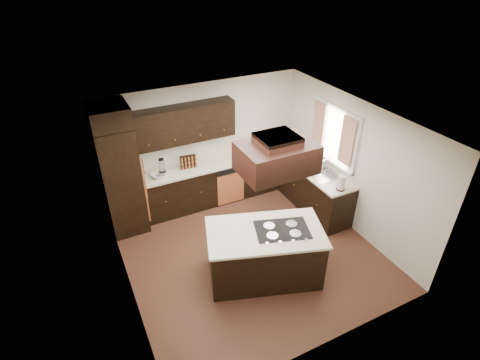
# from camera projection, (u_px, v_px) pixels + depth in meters

# --- Properties ---
(floor) EXTENTS (4.20, 4.20, 0.02)m
(floor) POSITION_uv_depth(u_px,v_px,m) (250.00, 251.00, 6.75)
(floor) COLOR brown
(floor) RESTS_ON ground
(ceiling) EXTENTS (4.20, 4.20, 0.02)m
(ceiling) POSITION_uv_depth(u_px,v_px,m) (252.00, 122.00, 5.42)
(ceiling) COLOR silver
(ceiling) RESTS_ON ground
(wall_back) EXTENTS (4.20, 0.02, 2.50)m
(wall_back) POSITION_uv_depth(u_px,v_px,m) (203.00, 142.00, 7.69)
(wall_back) COLOR beige
(wall_back) RESTS_ON ground
(wall_front) EXTENTS (4.20, 0.02, 2.50)m
(wall_front) POSITION_uv_depth(u_px,v_px,m) (333.00, 282.00, 4.48)
(wall_front) COLOR beige
(wall_front) RESTS_ON ground
(wall_left) EXTENTS (0.02, 4.20, 2.50)m
(wall_left) POSITION_uv_depth(u_px,v_px,m) (119.00, 231.00, 5.29)
(wall_left) COLOR beige
(wall_left) RESTS_ON ground
(wall_right) EXTENTS (0.02, 4.20, 2.50)m
(wall_right) POSITION_uv_depth(u_px,v_px,m) (352.00, 165.00, 6.88)
(wall_right) COLOR beige
(wall_right) RESTS_ON ground
(oven_column) EXTENTS (0.65, 0.75, 2.12)m
(oven_column) POSITION_uv_depth(u_px,v_px,m) (121.00, 180.00, 6.82)
(oven_column) COLOR black
(oven_column) RESTS_ON floor
(wall_oven_face) EXTENTS (0.05, 0.62, 0.78)m
(wall_oven_face) POSITION_uv_depth(u_px,v_px,m) (140.00, 172.00, 6.92)
(wall_oven_face) COLOR #C1683B
(wall_oven_face) RESTS_ON oven_column
(base_cabinets_back) EXTENTS (2.93, 0.60, 0.88)m
(base_cabinets_back) POSITION_uv_depth(u_px,v_px,m) (212.00, 182.00, 7.90)
(base_cabinets_back) COLOR black
(base_cabinets_back) RESTS_ON floor
(base_cabinets_right) EXTENTS (0.60, 2.40, 0.88)m
(base_cabinets_right) POSITION_uv_depth(u_px,v_px,m) (306.00, 183.00, 7.88)
(base_cabinets_right) COLOR black
(base_cabinets_right) RESTS_ON floor
(countertop_back) EXTENTS (2.93, 0.63, 0.04)m
(countertop_back) POSITION_uv_depth(u_px,v_px,m) (211.00, 164.00, 7.64)
(countertop_back) COLOR beige
(countertop_back) RESTS_ON base_cabinets_back
(countertop_right) EXTENTS (0.63, 2.40, 0.04)m
(countertop_right) POSITION_uv_depth(u_px,v_px,m) (307.00, 164.00, 7.63)
(countertop_right) COLOR beige
(countertop_right) RESTS_ON base_cabinets_right
(upper_cabinets) EXTENTS (2.00, 0.34, 0.72)m
(upper_cabinets) POSITION_uv_depth(u_px,v_px,m) (184.00, 124.00, 7.10)
(upper_cabinets) COLOR black
(upper_cabinets) RESTS_ON wall_back
(dishwasher_front) EXTENTS (0.60, 0.05, 0.72)m
(dishwasher_front) POSITION_uv_depth(u_px,v_px,m) (231.00, 188.00, 7.81)
(dishwasher_front) COLOR #C1683B
(dishwasher_front) RESTS_ON floor
(window_frame) EXTENTS (0.06, 1.32, 1.12)m
(window_frame) POSITION_uv_depth(u_px,v_px,m) (334.00, 134.00, 7.08)
(window_frame) COLOR silver
(window_frame) RESTS_ON wall_right
(window_pane) EXTENTS (0.00, 1.20, 1.00)m
(window_pane) POSITION_uv_depth(u_px,v_px,m) (335.00, 134.00, 7.09)
(window_pane) COLOR white
(window_pane) RESTS_ON wall_right
(curtain_left) EXTENTS (0.02, 0.34, 0.90)m
(curtain_left) POSITION_uv_depth(u_px,v_px,m) (347.00, 141.00, 6.71)
(curtain_left) COLOR beige
(curtain_left) RESTS_ON wall_right
(curtain_right) EXTENTS (0.02, 0.34, 0.90)m
(curtain_right) POSITION_uv_depth(u_px,v_px,m) (319.00, 125.00, 7.35)
(curtain_right) COLOR beige
(curtain_right) RESTS_ON wall_right
(sink_rim) EXTENTS (0.52, 0.84, 0.01)m
(sink_rim) POSITION_uv_depth(u_px,v_px,m) (318.00, 171.00, 7.36)
(sink_rim) COLOR silver
(sink_rim) RESTS_ON countertop_right
(island) EXTENTS (1.96, 1.46, 0.88)m
(island) POSITION_uv_depth(u_px,v_px,m) (264.00, 254.00, 6.04)
(island) COLOR black
(island) RESTS_ON floor
(island_top) EXTENTS (2.04, 1.54, 0.04)m
(island_top) POSITION_uv_depth(u_px,v_px,m) (265.00, 232.00, 5.80)
(island_top) COLOR beige
(island_top) RESTS_ON island
(cooktop) EXTENTS (0.96, 0.79, 0.01)m
(cooktop) POSITION_uv_depth(u_px,v_px,m) (282.00, 230.00, 5.82)
(cooktop) COLOR black
(cooktop) RESTS_ON island_top
(range_hood) EXTENTS (1.05, 0.72, 0.42)m
(range_hood) POSITION_uv_depth(u_px,v_px,m) (276.00, 158.00, 5.23)
(range_hood) COLOR black
(range_hood) RESTS_ON ceiling
(hood_duct) EXTENTS (0.55, 0.50, 0.13)m
(hood_duct) POSITION_uv_depth(u_px,v_px,m) (278.00, 140.00, 5.08)
(hood_duct) COLOR black
(hood_duct) RESTS_ON ceiling
(blender_base) EXTENTS (0.15, 0.15, 0.10)m
(blender_base) POSITION_uv_depth(u_px,v_px,m) (163.00, 174.00, 7.16)
(blender_base) COLOR silver
(blender_base) RESTS_ON countertop_back
(blender_pitcher) EXTENTS (0.13, 0.13, 0.26)m
(blender_pitcher) POSITION_uv_depth(u_px,v_px,m) (162.00, 166.00, 7.06)
(blender_pitcher) COLOR silver
(blender_pitcher) RESTS_ON blender_base
(spice_rack) EXTENTS (0.33, 0.11, 0.27)m
(spice_rack) POSITION_uv_depth(u_px,v_px,m) (188.00, 162.00, 7.40)
(spice_rack) COLOR black
(spice_rack) RESTS_ON countertop_back
(mixing_bowl) EXTENTS (0.28, 0.28, 0.07)m
(mixing_bowl) POSITION_uv_depth(u_px,v_px,m) (159.00, 175.00, 7.15)
(mixing_bowl) COLOR silver
(mixing_bowl) RESTS_ON countertop_back
(soap_bottle) EXTENTS (0.12, 0.12, 0.21)m
(soap_bottle) POSITION_uv_depth(u_px,v_px,m) (298.00, 153.00, 7.77)
(soap_bottle) COLOR silver
(soap_bottle) RESTS_ON countertop_right
(paper_towel) EXTENTS (0.15, 0.15, 0.28)m
(paper_towel) POSITION_uv_depth(u_px,v_px,m) (341.00, 183.00, 6.72)
(paper_towel) COLOR silver
(paper_towel) RESTS_ON countertop_right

